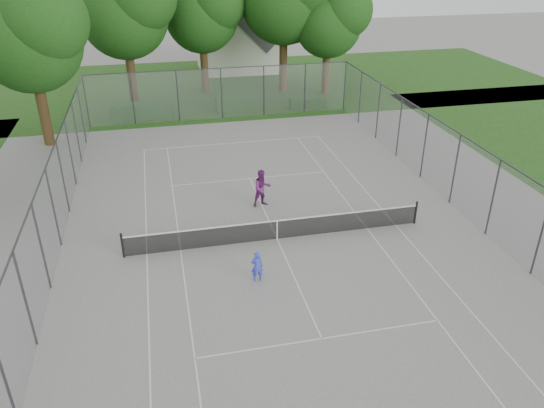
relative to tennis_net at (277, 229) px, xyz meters
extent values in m
plane|color=slate|center=(0.00, 0.00, -0.51)|extent=(120.00, 120.00, 0.00)
cube|color=#1F4714|center=(0.00, 26.00, -0.51)|extent=(60.00, 20.00, 0.00)
cube|color=silver|center=(0.00, 11.88, -0.50)|extent=(10.97, 0.06, 0.01)
cube|color=silver|center=(-5.49, 0.00, -0.50)|extent=(0.06, 23.77, 0.01)
cube|color=silver|center=(5.49, 0.00, -0.50)|extent=(0.06, 23.77, 0.01)
cube|color=silver|center=(-4.12, 0.00, -0.50)|extent=(0.06, 23.77, 0.01)
cube|color=silver|center=(4.12, 0.00, -0.50)|extent=(0.06, 23.77, 0.01)
cube|color=silver|center=(0.00, -6.40, -0.50)|extent=(8.23, 0.06, 0.01)
cube|color=silver|center=(0.00, 6.40, -0.50)|extent=(8.23, 0.06, 0.01)
cube|color=silver|center=(0.00, 0.00, -0.50)|extent=(0.06, 12.80, 0.01)
cube|color=silver|center=(0.00, 11.73, -0.50)|extent=(0.06, 0.30, 0.01)
cylinder|color=black|center=(-6.39, 0.00, 0.04)|extent=(0.10, 0.10, 1.10)
cylinder|color=black|center=(6.39, 0.00, 0.04)|extent=(0.10, 0.10, 1.10)
cube|color=black|center=(0.00, 0.00, -0.06)|extent=(12.67, 0.01, 0.86)
cube|color=silver|center=(0.00, 0.00, 0.40)|extent=(12.77, 0.03, 0.06)
cube|color=silver|center=(0.00, 0.00, -0.07)|extent=(0.05, 0.02, 0.88)
cylinder|color=#38383D|center=(-9.00, 17.00, 1.24)|extent=(0.08, 0.08, 3.50)
cylinder|color=#38383D|center=(9.00, 17.00, 1.24)|extent=(0.08, 0.08, 3.50)
cube|color=slate|center=(0.00, 17.00, 1.24)|extent=(18.00, 0.02, 3.50)
cube|color=slate|center=(-9.00, 0.00, 1.24)|extent=(0.02, 34.00, 3.50)
cube|color=slate|center=(9.00, 0.00, 1.24)|extent=(0.02, 34.00, 3.50)
cube|color=#38383D|center=(0.00, 17.00, 2.99)|extent=(18.00, 0.05, 0.05)
cube|color=#38383D|center=(-9.00, 0.00, 2.99)|extent=(0.05, 34.00, 0.05)
cube|color=#38383D|center=(9.00, 0.00, 2.99)|extent=(0.05, 34.00, 0.05)
cylinder|color=#3A2915|center=(-6.07, 21.44, 1.68)|extent=(0.63, 0.63, 4.39)
sphere|color=#13390F|center=(-6.07, 21.44, 6.06)|extent=(6.24, 6.24, 6.24)
cylinder|color=#3A2915|center=(-0.41, 24.10, 1.47)|extent=(0.62, 0.62, 3.96)
sphere|color=#13390F|center=(-0.41, 24.10, 5.42)|extent=(5.63, 5.63, 5.63)
sphere|color=#13390F|center=(0.72, 23.26, 6.55)|extent=(4.51, 4.51, 4.51)
sphere|color=#13390F|center=(-1.39, 24.81, 6.27)|extent=(4.22, 4.22, 4.22)
cylinder|color=#3A2915|center=(5.86, 23.00, 1.84)|extent=(0.65, 0.65, 4.70)
sphere|color=#13390F|center=(5.86, 23.00, 6.53)|extent=(6.68, 6.68, 6.68)
cylinder|color=#3A2915|center=(8.99, 21.42, 1.31)|extent=(0.60, 0.60, 3.64)
sphere|color=#13390F|center=(8.99, 21.42, 4.94)|extent=(5.18, 5.18, 5.18)
sphere|color=#13390F|center=(10.03, 20.64, 5.98)|extent=(4.14, 4.14, 4.14)
sphere|color=#13390F|center=(8.08, 22.06, 5.72)|extent=(3.89, 3.89, 3.89)
cylinder|color=#3A2915|center=(-11.18, 14.23, 1.57)|extent=(0.63, 0.63, 4.17)
sphere|color=#13390F|center=(-11.18, 14.23, 5.73)|extent=(5.93, 5.93, 5.93)
sphere|color=#13390F|center=(-9.99, 13.34, 6.92)|extent=(4.74, 4.74, 4.74)
sphere|color=#13390F|center=(-12.21, 14.97, 6.62)|extent=(4.45, 4.45, 4.45)
cube|color=#1B4817|center=(-5.53, 18.30, 0.01)|extent=(4.13, 1.24, 1.03)
cube|color=#1B4817|center=(1.37, 18.57, -0.01)|extent=(3.18, 0.91, 1.00)
cube|color=#1B4817|center=(6.49, 17.99, -0.12)|extent=(2.62, 0.96, 0.79)
cube|color=silver|center=(3.76, 31.38, 2.37)|extent=(7.68, 5.76, 5.76)
cube|color=#424246|center=(3.76, 31.38, 5.25)|extent=(7.61, 5.95, 7.61)
imported|color=blue|center=(-1.41, -2.75, 0.12)|extent=(0.47, 0.32, 1.25)
imported|color=#6E246C|center=(0.03, 3.25, 0.40)|extent=(1.02, 0.86, 1.83)
camera|label=1|loc=(-4.48, -19.00, 11.29)|focal=35.00mm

